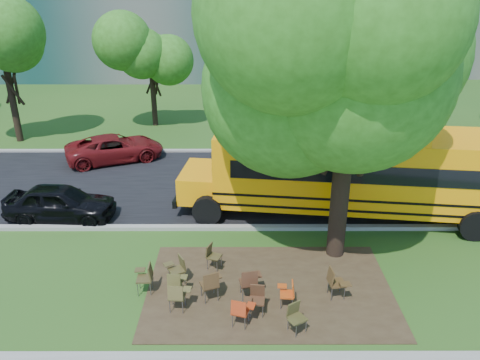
{
  "coord_description": "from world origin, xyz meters",
  "views": [
    {
      "loc": [
        0.14,
        -11.66,
        8.24
      ],
      "look_at": [
        0.16,
        3.12,
        1.87
      ],
      "focal_mm": 35.0,
      "sensor_mm": 36.0,
      "label": 1
    }
  ],
  "objects_px": {
    "chair_9": "(178,267)",
    "chair_10": "(212,254)",
    "main_tree": "(352,62)",
    "chair_6": "(289,291)",
    "bg_car_red": "(115,148)",
    "chair_1": "(176,282)",
    "school_bus": "(376,170)",
    "chair_8": "(146,275)",
    "chair_4": "(241,310)",
    "chair_5": "(295,315)",
    "chair_3": "(256,297)",
    "chair_11": "(250,281)",
    "black_car": "(60,203)",
    "chair_0": "(178,295)",
    "chair_2": "(211,283)",
    "chair_7": "(335,281)"
  },
  "relations": [
    {
      "from": "chair_9",
      "to": "chair_10",
      "type": "distance_m",
      "value": 1.21
    },
    {
      "from": "chair_4",
      "to": "chair_9",
      "type": "xyz_separation_m",
      "value": [
        -1.83,
        1.9,
        0.02
      ]
    },
    {
      "from": "chair_5",
      "to": "chair_10",
      "type": "relative_size",
      "value": 1.0
    },
    {
      "from": "chair_0",
      "to": "black_car",
      "type": "xyz_separation_m",
      "value": [
        -4.95,
        5.28,
        0.13
      ]
    },
    {
      "from": "chair_6",
      "to": "bg_car_red",
      "type": "height_order",
      "value": "bg_car_red"
    },
    {
      "from": "bg_car_red",
      "to": "chair_11",
      "type": "bearing_deg",
      "value": -172.29
    },
    {
      "from": "bg_car_red",
      "to": "chair_9",
      "type": "bearing_deg",
      "value": -179.69
    },
    {
      "from": "chair_1",
      "to": "chair_6",
      "type": "height_order",
      "value": "chair_1"
    },
    {
      "from": "chair_11",
      "to": "black_car",
      "type": "xyz_separation_m",
      "value": [
        -6.88,
        4.74,
        0.07
      ]
    },
    {
      "from": "chair_1",
      "to": "chair_8",
      "type": "bearing_deg",
      "value": 169.69
    },
    {
      "from": "school_bus",
      "to": "chair_8",
      "type": "distance_m",
      "value": 8.99
    },
    {
      "from": "chair_4",
      "to": "chair_7",
      "type": "xyz_separation_m",
      "value": [
        2.62,
        1.17,
        0.04
      ]
    },
    {
      "from": "school_bus",
      "to": "chair_5",
      "type": "distance_m",
      "value": 7.35
    },
    {
      "from": "main_tree",
      "to": "chair_1",
      "type": "relative_size",
      "value": 12.17
    },
    {
      "from": "chair_7",
      "to": "chair_6",
      "type": "bearing_deg",
      "value": -81.38
    },
    {
      "from": "chair_1",
      "to": "chair_8",
      "type": "relative_size",
      "value": 0.88
    },
    {
      "from": "chair_2",
      "to": "chair_4",
      "type": "height_order",
      "value": "chair_2"
    },
    {
      "from": "chair_6",
      "to": "bg_car_red",
      "type": "relative_size",
      "value": 0.17
    },
    {
      "from": "chair_0",
      "to": "black_car",
      "type": "bearing_deg",
      "value": 138.11
    },
    {
      "from": "main_tree",
      "to": "chair_3",
      "type": "distance_m",
      "value": 6.87
    },
    {
      "from": "chair_1",
      "to": "black_car",
      "type": "xyz_separation_m",
      "value": [
        -4.81,
        4.63,
        0.18
      ]
    },
    {
      "from": "chair_1",
      "to": "chair_4",
      "type": "xyz_separation_m",
      "value": [
        1.81,
        -1.25,
        0.03
      ]
    },
    {
      "from": "chair_7",
      "to": "chair_8",
      "type": "bearing_deg",
      "value": -99.93
    },
    {
      "from": "chair_2",
      "to": "chair_8",
      "type": "bearing_deg",
      "value": 146.86
    },
    {
      "from": "chair_2",
      "to": "chair_9",
      "type": "height_order",
      "value": "chair_2"
    },
    {
      "from": "school_bus",
      "to": "chair_7",
      "type": "bearing_deg",
      "value": -108.04
    },
    {
      "from": "chair_4",
      "to": "school_bus",
      "type": "bearing_deg",
      "value": 67.75
    },
    {
      "from": "chair_2",
      "to": "chair_6",
      "type": "xyz_separation_m",
      "value": [
        2.11,
        -0.26,
        -0.1
      ]
    },
    {
      "from": "chair_6",
      "to": "chair_7",
      "type": "height_order",
      "value": "chair_7"
    },
    {
      "from": "chair_1",
      "to": "bg_car_red",
      "type": "distance_m",
      "value": 11.57
    },
    {
      "from": "main_tree",
      "to": "chair_9",
      "type": "distance_m",
      "value": 7.59
    },
    {
      "from": "chair_6",
      "to": "chair_11",
      "type": "bearing_deg",
      "value": 76.52
    },
    {
      "from": "chair_1",
      "to": "chair_3",
      "type": "relative_size",
      "value": 0.96
    },
    {
      "from": "chair_0",
      "to": "chair_2",
      "type": "height_order",
      "value": "chair_2"
    },
    {
      "from": "chair_8",
      "to": "chair_11",
      "type": "bearing_deg",
      "value": -98.88
    },
    {
      "from": "chair_10",
      "to": "black_car",
      "type": "bearing_deg",
      "value": -97.4
    },
    {
      "from": "main_tree",
      "to": "chair_10",
      "type": "distance_m",
      "value": 6.91
    },
    {
      "from": "chair_9",
      "to": "chair_6",
      "type": "bearing_deg",
      "value": -138.73
    },
    {
      "from": "chair_4",
      "to": "chair_3",
      "type": "bearing_deg",
      "value": 69.44
    },
    {
      "from": "chair_5",
      "to": "chair_3",
      "type": "bearing_deg",
      "value": -70.03
    },
    {
      "from": "chair_4",
      "to": "chair_5",
      "type": "distance_m",
      "value": 1.38
    },
    {
      "from": "chair_7",
      "to": "chair_8",
      "type": "relative_size",
      "value": 1.02
    },
    {
      "from": "main_tree",
      "to": "chair_10",
      "type": "height_order",
      "value": "main_tree"
    },
    {
      "from": "chair_8",
      "to": "chair_11",
      "type": "height_order",
      "value": "chair_11"
    },
    {
      "from": "chair_6",
      "to": "chair_8",
      "type": "distance_m",
      "value": 4.02
    },
    {
      "from": "chair_0",
      "to": "chair_11",
      "type": "relative_size",
      "value": 0.91
    },
    {
      "from": "chair_1",
      "to": "bg_car_red",
      "type": "xyz_separation_m",
      "value": [
        -4.3,
        10.75,
        0.15
      ]
    },
    {
      "from": "chair_9",
      "to": "bg_car_red",
      "type": "height_order",
      "value": "bg_car_red"
    },
    {
      "from": "chair_0",
      "to": "chair_8",
      "type": "distance_m",
      "value": 1.31
    },
    {
      "from": "chair_2",
      "to": "chair_4",
      "type": "xyz_separation_m",
      "value": [
        0.82,
        -1.07,
        -0.06
      ]
    }
  ]
}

